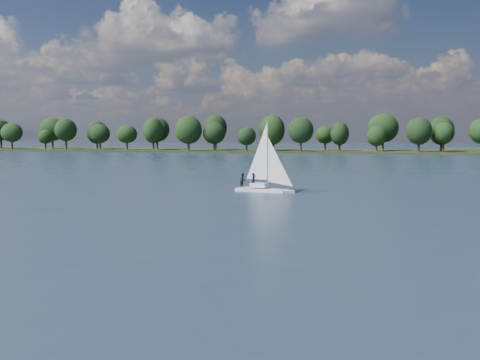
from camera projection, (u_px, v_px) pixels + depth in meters
name	position (u px, v px, depth m)	size (l,w,h in m)	color
ground	(323.00, 169.00, 114.41)	(700.00, 700.00, 0.00)	#233342
far_shore	(341.00, 152.00, 223.32)	(660.00, 40.00, 1.50)	black
sailboat	(262.00, 171.00, 69.69)	(7.64, 3.80, 9.69)	silver
treeline	(305.00, 133.00, 222.34)	(562.65, 74.31, 17.75)	black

